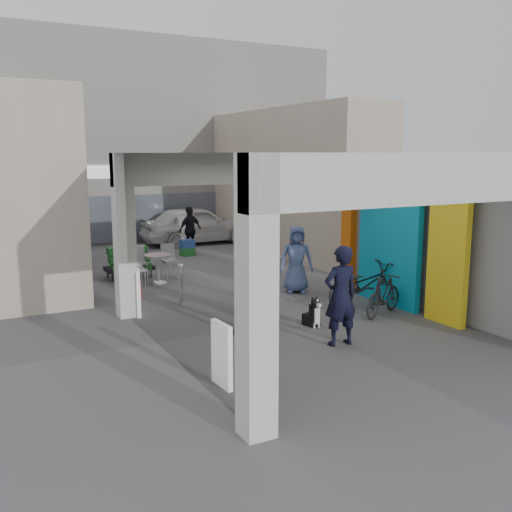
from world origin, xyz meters
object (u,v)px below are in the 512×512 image
bicycle_front (365,285)px  white_van (197,225)px  man_with_dog (341,296)px  man_back_turned (252,287)px  man_elderly (296,259)px  bicycle_rear (383,295)px  man_crates (190,230)px  produce_stand (129,266)px  border_collie (313,314)px  cafe_set (150,270)px

bicycle_front → white_van: white_van is taller
man_with_dog → white_van: bearing=-97.5°
man_back_turned → man_elderly: man_back_turned is taller
man_with_dog → bicycle_rear: 2.34m
man_elderly → white_van: (0.79, 8.65, -0.11)m
man_crates → bicycle_rear: bearing=75.0°
produce_stand → bicycle_front: size_ratio=0.68×
man_back_turned → man_crates: 9.45m
produce_stand → white_van: bearing=62.9°
bicycle_front → white_van: 10.56m
bicycle_rear → produce_stand: bearing=8.8°
man_with_dog → man_back_turned: bearing=-50.6°
border_collie → man_crates: man_crates is taller
produce_stand → white_van: (4.09, 4.98, 0.39)m
man_with_dog → white_van: size_ratio=0.43×
man_with_dog → man_crates: size_ratio=1.13×
man_back_turned → bicycle_rear: man_back_turned is taller
man_crates → cafe_set: bearing=35.5°
man_back_turned → man_elderly: size_ratio=1.08×
produce_stand → bicycle_front: bearing=-42.4°
cafe_set → bicycle_rear: 6.59m
man_with_dog → bicycle_rear: (1.99, 1.14, -0.48)m
man_crates → man_back_turned: bearing=56.4°
bicycle_front → cafe_set: bearing=39.0°
man_back_turned → man_crates: size_ratio=1.12×
border_collie → white_van: 11.50m
produce_stand → man_elderly: size_ratio=0.78×
man_with_dog → bicycle_rear: man_with_dog is taller
bicycle_front → bicycle_rear: bearing=174.6°
border_collie → man_back_turned: 1.46m
produce_stand → man_elderly: bearing=-35.7°
man_elderly → man_back_turned: bearing=-111.4°
cafe_set → border_collie: 5.81m
cafe_set → man_crates: (2.69, 3.87, 0.48)m
produce_stand → border_collie: (2.06, -6.33, -0.09)m
cafe_set → bicycle_rear: (3.47, -5.60, 0.11)m
man_crates → white_van: size_ratio=0.38×
man_elderly → cafe_set: bearing=159.9°
cafe_set → border_collie: cafe_set is taller
border_collie → man_elderly: size_ratio=0.38×
produce_stand → man_back_turned: size_ratio=0.72×
man_crates → man_with_dog: bearing=63.8°
cafe_set → man_crates: bearing=55.2°
bicycle_front → man_with_dog: bearing=135.0°
cafe_set → produce_stand: cafe_set is taller
man_with_dog → man_elderly: 4.10m
bicycle_rear → man_elderly: bearing=-10.8°
produce_stand → man_with_dog: man_with_dog is taller
man_back_turned → white_van: bearing=50.0°
man_with_dog → man_crates: bearing=-93.9°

